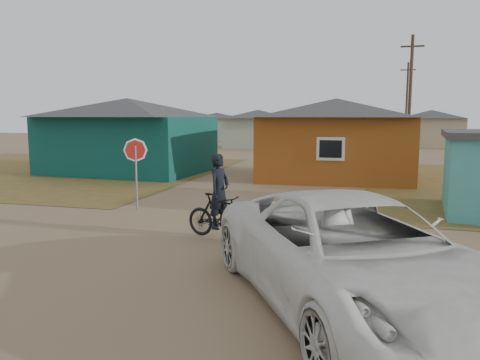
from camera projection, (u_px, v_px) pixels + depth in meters
The scene contains 12 objects.
ground at pixel (178, 254), 10.47m from camera, with size 120.00×120.00×0.00m, color #82684B.
grass_nw at pixel (38, 170), 26.53m from camera, with size 20.00×18.00×0.00m, color brown.
house_teal at pixel (128, 134), 25.30m from camera, with size 8.93×7.08×4.00m.
house_yellow at pixel (335, 137), 22.93m from camera, with size 7.72×6.76×3.90m.
house_pale_west at pixel (258, 128), 44.27m from camera, with size 7.04×6.15×3.60m.
house_beige_east at pixel (431, 128), 45.86m from camera, with size 6.95×6.05×3.60m.
house_pale_north at pixel (217, 126), 57.83m from camera, with size 6.28×5.81×3.40m.
utility_pole_near at pixel (410, 98), 29.25m from camera, with size 1.40×0.20×8.00m.
utility_pole_far at pixel (407, 104), 44.28m from camera, with size 1.40×0.20×8.00m.
stop_sign at pixel (136, 157), 15.12m from camera, with size 0.77×0.06×2.36m.
cyclist at pixel (219, 208), 11.71m from camera, with size 1.97×1.03×2.15m.
vehicle at pixel (353, 254), 7.39m from camera, with size 3.00×6.51×1.81m, color white.
Camera 1 is at (4.00, -9.42, 3.09)m, focal length 35.00 mm.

